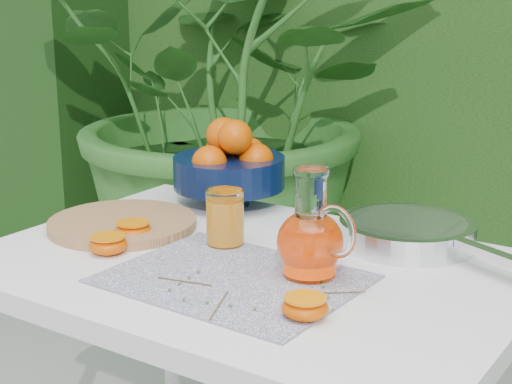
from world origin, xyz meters
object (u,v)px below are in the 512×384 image
Objects in this scene: white_table at (250,303)px; cutting_board at (122,224)px; juice_pitcher at (311,239)px; fruit_bowl at (230,165)px; saute_pan at (409,232)px.

white_table is 0.35m from cutting_board.
white_table is at bearing -3.16° from cutting_board.
juice_pitcher is at bearing -2.98° from cutting_board.
saute_pan is at bearing -5.41° from fruit_bowl.
saute_pan is (0.07, 0.26, -0.04)m from juice_pitcher.
cutting_board is at bearing -106.32° from fruit_bowl.
fruit_bowl is 0.60× the size of saute_pan.
juice_pitcher is (0.13, -0.01, 0.15)m from white_table.
saute_pan is (0.46, -0.04, -0.07)m from fruit_bowl.
white_table is 0.43m from fruit_bowl.
fruit_bowl reaches higher than juice_pitcher.
saute_pan reaches higher than cutting_board.
saute_pan is at bearing 74.13° from juice_pitcher.
white_table is at bearing 177.49° from juice_pitcher.
cutting_board is 1.05× the size of fruit_bowl.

